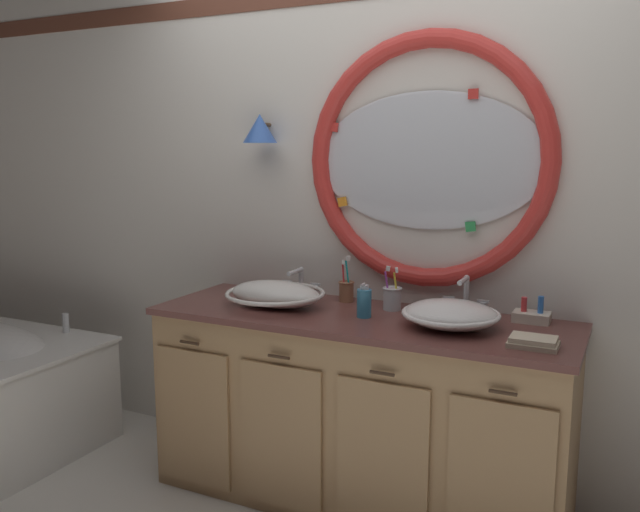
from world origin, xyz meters
name	(u,v)px	position (x,y,z in m)	size (l,w,h in m)	color
back_wall_assembly	(386,207)	(0.02, 0.58, 1.33)	(6.40, 0.26, 2.60)	silver
vanity_counter	(359,408)	(0.03, 0.24, 0.44)	(1.88, 0.66, 0.87)	tan
sink_basin_left	(275,294)	(-0.39, 0.22, 0.93)	(0.47, 0.47, 0.12)	white
sink_basin_right	(451,314)	(0.45, 0.22, 0.93)	(0.40, 0.40, 0.11)	white
faucet_set_left	(300,284)	(-0.39, 0.46, 0.93)	(0.21, 0.15, 0.14)	silver
faucet_set_right	(465,299)	(0.45, 0.46, 0.94)	(0.21, 0.15, 0.18)	silver
toothbrush_holder_left	(346,290)	(-0.13, 0.45, 0.93)	(0.08, 0.08, 0.22)	#996647
toothbrush_holder_right	(392,297)	(0.13, 0.40, 0.93)	(0.09, 0.09, 0.20)	silver
soap_dispenser	(364,302)	(0.06, 0.22, 0.94)	(0.06, 0.07, 0.15)	#388EBC
folded_hand_towel	(533,342)	(0.79, 0.09, 0.89)	(0.18, 0.13, 0.04)	beige
toiletry_basket	(532,316)	(0.73, 0.46, 0.90)	(0.15, 0.10, 0.12)	beige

